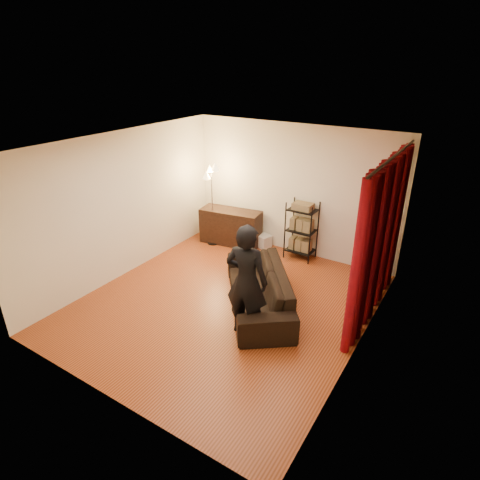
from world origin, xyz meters
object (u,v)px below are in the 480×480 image
Objects in this scene: storage_boxes at (262,241)px; wire_shelf at (301,230)px; person at (247,281)px; media_cabinet at (231,227)px; sofa at (258,288)px; floor_lamp at (212,206)px.

wire_shelf is (0.93, -0.03, 0.47)m from storage_boxes.
media_cabinet is at bearing -60.25° from person.
person is 3.29m from media_cabinet.
sofa is 2.71m from floor_lamp.
storage_boxes is 1.34m from floor_lamp.
media_cabinet is at bearing -163.68° from storage_boxes.
storage_boxes is 0.28× the size of wire_shelf.
person is 1.45× the size of wire_shelf.
person is 1.00× the size of floor_lamp.
wire_shelf is (1.62, 0.17, 0.22)m from media_cabinet.
storage_boxes is at bearing -72.99° from person.
sofa is 2.34m from storage_boxes.
person is at bearing -60.59° from media_cabinet.
sofa is 1.28× the size of person.
person reaches higher than sofa.
person is (0.20, -0.72, 0.56)m from sofa.
sofa is 0.94m from person.
floor_lamp is (-0.32, -0.23, 0.50)m from media_cabinet.
person is 3.29m from floor_lamp.
storage_boxes is at bearing 169.38° from wire_shelf.
wire_shelf is 2.01m from floor_lamp.
person is 1.33× the size of media_cabinet.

